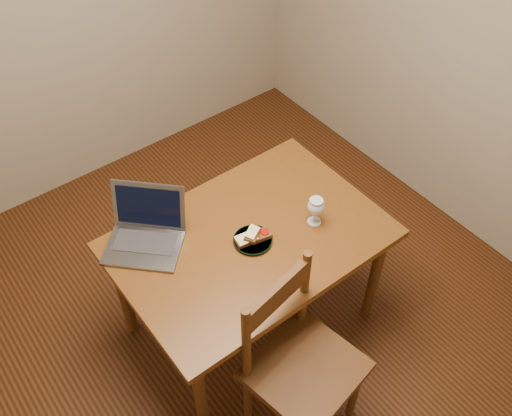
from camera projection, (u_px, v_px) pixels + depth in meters
floor at (235, 310)px, 3.38m from camera, size 3.20×3.20×0.02m
right_wall at (467, 22)px, 3.10m from camera, size 0.02×3.20×2.60m
table at (250, 248)px, 2.84m from camera, size 1.30×0.90×0.74m
chair at (301, 359)px, 2.54m from camera, size 0.54×0.52×0.51m
plate at (253, 240)px, 2.75m from camera, size 0.19×0.19×0.02m
sandwich_cheese at (246, 239)px, 2.73m from camera, size 0.12×0.08×0.03m
sandwich_tomato at (260, 235)px, 2.75m from camera, size 0.12×0.09×0.03m
sandwich_top at (252, 234)px, 2.72m from camera, size 0.11×0.10×0.03m
milk_glass at (315, 211)px, 2.79m from camera, size 0.08×0.08×0.16m
laptop at (146, 228)px, 2.73m from camera, size 0.48×0.48×0.26m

